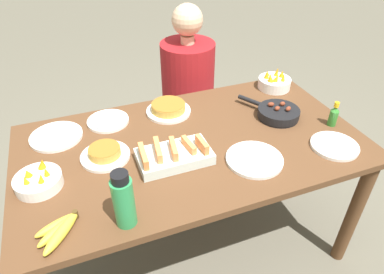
{
  "coord_description": "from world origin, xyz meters",
  "views": [
    {
      "loc": [
        -0.47,
        -1.24,
        1.77
      ],
      "look_at": [
        0.0,
        0.0,
        0.8
      ],
      "focal_mm": 32.0,
      "sensor_mm": 36.0,
      "label": 1
    }
  ],
  "objects_px": {
    "empty_plate_near_front": "(108,121)",
    "person_figure": "(188,108)",
    "melon_tray": "(174,155)",
    "fruit_bowl_citrus": "(274,82)",
    "frittata_plate_center": "(168,109)",
    "fruit_bowl_mango": "(38,181)",
    "skillet": "(278,113)",
    "empty_plate_mid_edge": "(56,136)",
    "empty_plate_far_left": "(254,159)",
    "hot_sauce_bottle": "(334,115)",
    "empty_plate_far_right": "(335,146)",
    "frittata_plate_side": "(105,154)",
    "water_bottle": "(124,200)",
    "banana_bunch": "(60,229)"
  },
  "relations": [
    {
      "from": "frittata_plate_side",
      "to": "fruit_bowl_citrus",
      "type": "distance_m",
      "value": 1.12
    },
    {
      "from": "frittata_plate_center",
      "to": "empty_plate_near_front",
      "type": "distance_m",
      "value": 0.33
    },
    {
      "from": "frittata_plate_center",
      "to": "empty_plate_far_right",
      "type": "distance_m",
      "value": 0.86
    },
    {
      "from": "empty_plate_far_left",
      "to": "hot_sauce_bottle",
      "type": "bearing_deg",
      "value": 12.24
    },
    {
      "from": "person_figure",
      "to": "empty_plate_far_left",
      "type": "bearing_deg",
      "value": -91.89
    },
    {
      "from": "frittata_plate_center",
      "to": "fruit_bowl_mango",
      "type": "relative_size",
      "value": 1.27
    },
    {
      "from": "frittata_plate_center",
      "to": "fruit_bowl_citrus",
      "type": "xyz_separation_m",
      "value": [
        0.69,
        0.04,
        0.01
      ]
    },
    {
      "from": "empty_plate_near_front",
      "to": "fruit_bowl_citrus",
      "type": "xyz_separation_m",
      "value": [
        1.02,
        0.02,
        0.03
      ]
    },
    {
      "from": "empty_plate_far_left",
      "to": "empty_plate_far_right",
      "type": "bearing_deg",
      "value": -6.9
    },
    {
      "from": "frittata_plate_side",
      "to": "fruit_bowl_citrus",
      "type": "height_order",
      "value": "fruit_bowl_citrus"
    },
    {
      "from": "empty_plate_near_front",
      "to": "hot_sauce_bottle",
      "type": "height_order",
      "value": "hot_sauce_bottle"
    },
    {
      "from": "melon_tray",
      "to": "person_figure",
      "type": "height_order",
      "value": "person_figure"
    },
    {
      "from": "skillet",
      "to": "frittata_plate_side",
      "type": "bearing_deg",
      "value": 61.74
    },
    {
      "from": "empty_plate_far_left",
      "to": "empty_plate_near_front",
      "type": "bearing_deg",
      "value": 135.63
    },
    {
      "from": "fruit_bowl_mango",
      "to": "water_bottle",
      "type": "xyz_separation_m",
      "value": [
        0.3,
        -0.31,
        0.08
      ]
    },
    {
      "from": "empty_plate_far_left",
      "to": "fruit_bowl_mango",
      "type": "xyz_separation_m",
      "value": [
        -0.91,
        0.17,
        0.02
      ]
    },
    {
      "from": "empty_plate_far_right",
      "to": "water_bottle",
      "type": "height_order",
      "value": "water_bottle"
    },
    {
      "from": "empty_plate_mid_edge",
      "to": "person_figure",
      "type": "bearing_deg",
      "value": 27.41
    },
    {
      "from": "empty_plate_far_right",
      "to": "empty_plate_near_front",
      "type": "bearing_deg",
      "value": 148.21
    },
    {
      "from": "frittata_plate_center",
      "to": "empty_plate_far_right",
      "type": "xyz_separation_m",
      "value": [
        0.64,
        -0.58,
        -0.02
      ]
    },
    {
      "from": "empty_plate_far_right",
      "to": "water_bottle",
      "type": "relative_size",
      "value": 0.93
    },
    {
      "from": "melon_tray",
      "to": "fruit_bowl_citrus",
      "type": "xyz_separation_m",
      "value": [
        0.8,
        0.44,
        0.0
      ]
    },
    {
      "from": "skillet",
      "to": "empty_plate_mid_edge",
      "type": "xyz_separation_m",
      "value": [
        -1.12,
        0.23,
        -0.02
      ]
    },
    {
      "from": "skillet",
      "to": "empty_plate_near_front",
      "type": "xyz_separation_m",
      "value": [
        -0.86,
        0.27,
        -0.02
      ]
    },
    {
      "from": "empty_plate_far_right",
      "to": "person_figure",
      "type": "relative_size",
      "value": 0.18
    },
    {
      "from": "person_figure",
      "to": "melon_tray",
      "type": "bearing_deg",
      "value": -114.4
    },
    {
      "from": "frittata_plate_center",
      "to": "person_figure",
      "type": "relative_size",
      "value": 0.2
    },
    {
      "from": "empty_plate_near_front",
      "to": "skillet",
      "type": "bearing_deg",
      "value": -17.67
    },
    {
      "from": "empty_plate_far_left",
      "to": "empty_plate_mid_edge",
      "type": "xyz_separation_m",
      "value": [
        -0.82,
        0.5,
        0.0
      ]
    },
    {
      "from": "empty_plate_far_right",
      "to": "fruit_bowl_mango",
      "type": "height_order",
      "value": "fruit_bowl_mango"
    },
    {
      "from": "fruit_bowl_citrus",
      "to": "person_figure",
      "type": "relative_size",
      "value": 0.16
    },
    {
      "from": "melon_tray",
      "to": "hot_sauce_bottle",
      "type": "height_order",
      "value": "hot_sauce_bottle"
    },
    {
      "from": "empty_plate_near_front",
      "to": "empty_plate_far_left",
      "type": "bearing_deg",
      "value": -44.37
    },
    {
      "from": "water_bottle",
      "to": "empty_plate_far_left",
      "type": "bearing_deg",
      "value": 12.87
    },
    {
      "from": "empty_plate_near_front",
      "to": "hot_sauce_bottle",
      "type": "relative_size",
      "value": 1.6
    },
    {
      "from": "empty_plate_far_left",
      "to": "empty_plate_mid_edge",
      "type": "bearing_deg",
      "value": 148.59
    },
    {
      "from": "water_bottle",
      "to": "frittata_plate_side",
      "type": "bearing_deg",
      "value": 91.68
    },
    {
      "from": "skillet",
      "to": "empty_plate_far_right",
      "type": "xyz_separation_m",
      "value": [
        0.11,
        -0.33,
        -0.02
      ]
    },
    {
      "from": "melon_tray",
      "to": "empty_plate_far_left",
      "type": "height_order",
      "value": "melon_tray"
    },
    {
      "from": "skillet",
      "to": "empty_plate_far_right",
      "type": "height_order",
      "value": "skillet"
    },
    {
      "from": "melon_tray",
      "to": "empty_plate_far_right",
      "type": "relative_size",
      "value": 1.47
    },
    {
      "from": "empty_plate_mid_edge",
      "to": "fruit_bowl_citrus",
      "type": "distance_m",
      "value": 1.28
    },
    {
      "from": "frittata_plate_center",
      "to": "person_figure",
      "type": "height_order",
      "value": "person_figure"
    },
    {
      "from": "banana_bunch",
      "to": "water_bottle",
      "type": "distance_m",
      "value": 0.25
    },
    {
      "from": "skillet",
      "to": "frittata_plate_side",
      "type": "relative_size",
      "value": 1.5
    },
    {
      "from": "skillet",
      "to": "fruit_bowl_citrus",
      "type": "height_order",
      "value": "fruit_bowl_citrus"
    },
    {
      "from": "skillet",
      "to": "fruit_bowl_mango",
      "type": "xyz_separation_m",
      "value": [
        -1.2,
        -0.1,
        0.0
      ]
    },
    {
      "from": "frittata_plate_side",
      "to": "empty_plate_mid_edge",
      "type": "bearing_deg",
      "value": 129.97
    },
    {
      "from": "empty_plate_near_front",
      "to": "person_figure",
      "type": "relative_size",
      "value": 0.18
    },
    {
      "from": "banana_bunch",
      "to": "empty_plate_mid_edge",
      "type": "bearing_deg",
      "value": 88.09
    }
  ]
}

